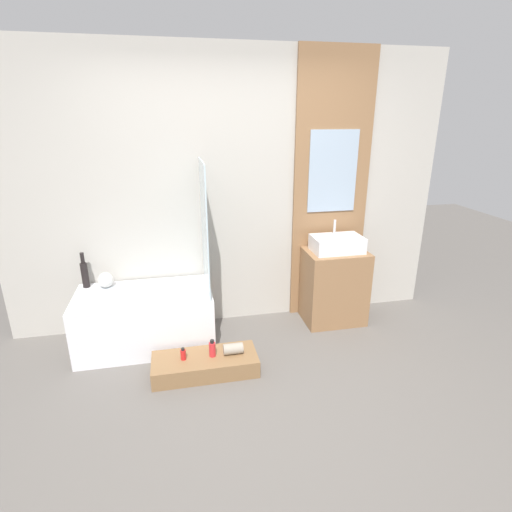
{
  "coord_description": "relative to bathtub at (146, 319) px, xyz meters",
  "views": [
    {
      "loc": [
        -0.52,
        -2.15,
        2.01
      ],
      "look_at": [
        0.08,
        0.73,
        0.97
      ],
      "focal_mm": 28.0,
      "sensor_mm": 36.0,
      "label": 1
    }
  ],
  "objects": [
    {
      "name": "glass_shower_screen",
      "position": [
        0.57,
        0.0,
        0.83
      ],
      "size": [
        0.01,
        0.61,
        1.14
      ],
      "primitive_type": "cube",
      "color": "silver",
      "rests_on": "bathtub"
    },
    {
      "name": "vase_round_light",
      "position": [
        -0.34,
        0.2,
        0.33
      ],
      "size": [
        0.14,
        0.14,
        0.14
      ],
      "primitive_type": "sphere",
      "color": "silver",
      "rests_on": "bathtub"
    },
    {
      "name": "bottle_soap_secondary",
      "position": [
        0.55,
        -0.54,
        -0.05
      ],
      "size": [
        0.05,
        0.05,
        0.15
      ],
      "color": "red",
      "rests_on": "wooden_step_bench"
    },
    {
      "name": "bottle_soap_primary",
      "position": [
        0.31,
        -0.54,
        -0.07
      ],
      "size": [
        0.04,
        0.04,
        0.1
      ],
      "color": "red",
      "rests_on": "wooden_step_bench"
    },
    {
      "name": "bathtub",
      "position": [
        0.0,
        0.0,
        0.0
      ],
      "size": [
        1.19,
        0.64,
        0.52
      ],
      "color": "white",
      "rests_on": "ground_plane"
    },
    {
      "name": "wall_wood_accent",
      "position": [
        1.84,
        0.32,
        1.05
      ],
      "size": [
        0.76,
        0.04,
        2.6
      ],
      "color": "#8E6642",
      "rests_on": "ground_plane"
    },
    {
      "name": "vase_tall_dark",
      "position": [
        -0.51,
        0.24,
        0.39
      ],
      "size": [
        0.06,
        0.06,
        0.33
      ],
      "color": "black",
      "rests_on": "bathtub"
    },
    {
      "name": "wall_tiled_back",
      "position": [
        0.84,
        0.37,
        1.04
      ],
      "size": [
        4.2,
        0.06,
        2.6
      ],
      "primitive_type": "cube",
      "color": "#B7B2A8",
      "rests_on": "ground_plane"
    },
    {
      "name": "wooden_step_bench",
      "position": [
        0.48,
        -0.54,
        -0.19
      ],
      "size": [
        0.85,
        0.35,
        0.15
      ],
      "primitive_type": "cube",
      "color": "olive",
      "rests_on": "ground_plane"
    },
    {
      "name": "ground_plane",
      "position": [
        0.84,
        -1.21,
        -0.26
      ],
      "size": [
        12.0,
        12.0,
        0.0
      ],
      "primitive_type": "plane",
      "color": "#605B56"
    },
    {
      "name": "sink",
      "position": [
        1.84,
        0.09,
        0.56
      ],
      "size": [
        0.48,
        0.31,
        0.29
      ],
      "color": "white",
      "rests_on": "vanity_cabinet"
    },
    {
      "name": "towel_roll",
      "position": [
        0.72,
        -0.54,
        -0.07
      ],
      "size": [
        0.16,
        0.09,
        0.09
      ],
      "primitive_type": "cylinder",
      "rotation": [
        0.0,
        1.57,
        0.0
      ],
      "color": "gray",
      "rests_on": "wooden_step_bench"
    },
    {
      "name": "vanity_cabinet",
      "position": [
        1.84,
        0.08,
        0.11
      ],
      "size": [
        0.6,
        0.43,
        0.75
      ],
      "primitive_type": "cube",
      "color": "#8E6642",
      "rests_on": "ground_plane"
    }
  ]
}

